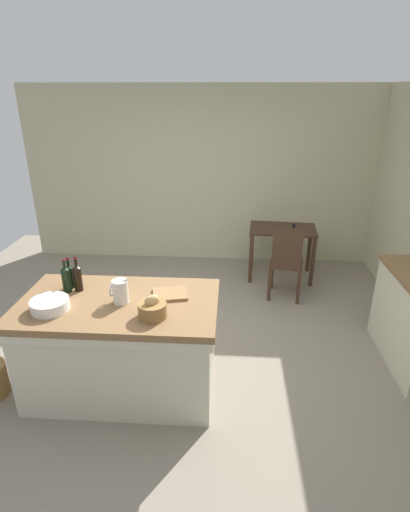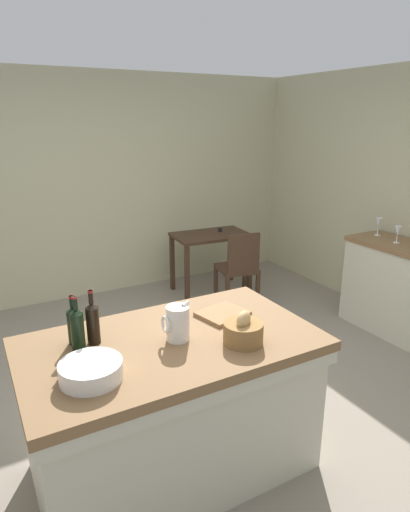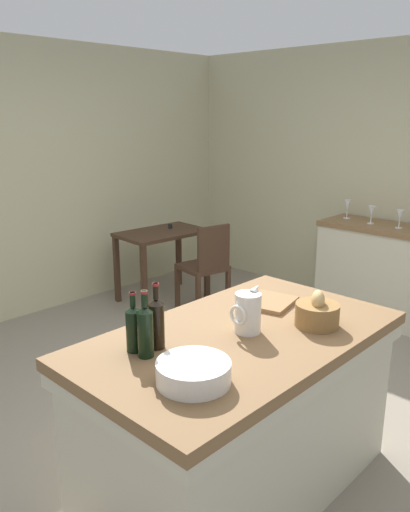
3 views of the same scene
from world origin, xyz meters
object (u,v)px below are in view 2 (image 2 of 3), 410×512
wine_glass_right (379,223)px  pitcher (178,323)px  island_table (173,401)px  side_cabinet (403,290)px  wash_bowl (91,371)px  writing_desk (211,243)px  cutting_board (223,314)px  wine_glass_middle (398,231)px  wine_bottle_amber (74,324)px  wine_bottle_green (77,328)px  wooden_chair (239,268)px  bread_basket (243,331)px  wine_bottle_dark (93,322)px

wine_glass_right → pitcher: bearing=-160.5°
island_table → side_cabinet: side_cabinet is taller
island_table → wash_bowl: wash_bowl is taller
side_cabinet → pitcher: bearing=-168.3°
writing_desk → island_table: bearing=-124.0°
side_cabinet → cutting_board: side_cabinet is taller
wash_bowl → wine_glass_middle: size_ratio=1.81×
side_cabinet → wine_bottle_amber: wine_bottle_amber is taller
wine_glass_right → wine_bottle_green: bearing=-166.0°
writing_desk → wine_bottle_green: bearing=-132.8°
wine_bottle_green → wooden_chair: bearing=37.9°
wash_bowl → bread_basket: bearing=-3.4°
wash_bowl → writing_desk: bearing=50.6°
writing_desk → wash_bowl: 3.40m
pitcher → wine_bottle_green: wine_bottle_green is taller
island_table → writing_desk: (1.65, 2.44, 0.14)m
bread_basket → wine_bottle_green: wine_bottle_green is taller
wooden_chair → wash_bowl: wash_bowl is taller
wash_bowl → bread_basket: 0.84m
cutting_board → wine_bottle_amber: wine_bottle_amber is taller
writing_desk → bread_basket: (-1.31, -2.66, 0.33)m
island_table → writing_desk: 2.95m
wooden_chair → pitcher: size_ratio=3.78×
side_cabinet → wine_bottle_amber: bearing=-174.3°
wine_glass_middle → island_table: bearing=-166.2°
bread_basket → wine_bottle_green: bearing=156.0°
wine_glass_middle → bread_basket: bearing=-159.5°
cutting_board → wine_glass_middle: (2.30, 0.54, 0.14)m
writing_desk → wine_glass_middle: size_ratio=5.61×
pitcher → wash_bowl: size_ratio=0.80×
wine_glass_middle → wine_bottle_amber: bearing=-172.1°
wash_bowl → wine_bottle_dark: 0.37m
wine_glass_right → cutting_board: bearing=-160.8°
wash_bowl → wine_glass_right: (3.29, 1.13, 0.12)m
writing_desk → wine_bottle_green: size_ratio=3.05×
side_cabinet → wine_bottle_dark: bearing=-173.3°
wine_bottle_amber → cutting_board: bearing=-5.7°
wine_bottle_dark → wine_glass_right: wine_bottle_dark is taller
pitcher → wine_bottle_amber: size_ratio=0.86×
side_cabinet → bread_basket: bread_basket is taller
pitcher → island_table: bearing=153.5°
wine_glass_right → wine_glass_middle: bearing=-103.9°
wine_bottle_dark → wine_bottle_green: 0.10m
island_table → wine_bottle_dark: size_ratio=5.32×
island_table → wine_glass_right: 3.01m
island_table → writing_desk: island_table is taller
wooden_chair → wine_bottle_dark: (-2.02, -1.62, 0.51)m
wine_glass_middle → wine_bottle_dark: bearing=-170.9°
wooden_chair → wash_bowl: bearing=-137.4°
wine_bottle_amber → wine_glass_middle: (3.20, 0.45, 0.04)m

